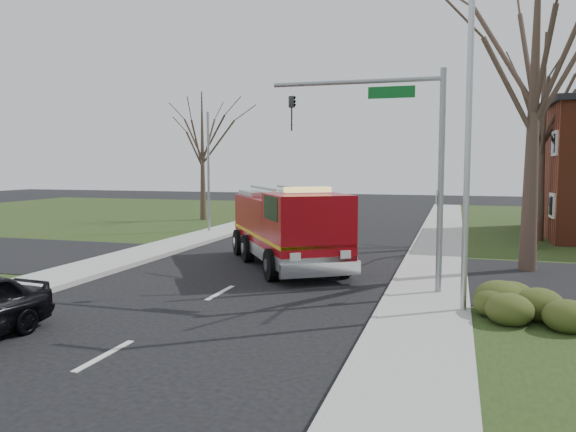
# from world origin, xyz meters

# --- Properties ---
(ground) EXTENTS (120.00, 120.00, 0.00)m
(ground) POSITION_xyz_m (0.00, 0.00, 0.00)
(ground) COLOR black
(ground) RESTS_ON ground
(sidewalk_right) EXTENTS (2.40, 80.00, 0.15)m
(sidewalk_right) POSITION_xyz_m (6.20, 0.00, 0.07)
(sidewalk_right) COLOR #9F9E99
(sidewalk_right) RESTS_ON ground
(sidewalk_left) EXTENTS (2.40, 80.00, 0.15)m
(sidewalk_left) POSITION_xyz_m (-6.20, 0.00, 0.07)
(sidewalk_left) COLOR #9F9E99
(sidewalk_left) RESTS_ON ground
(health_center_sign) EXTENTS (0.12, 2.00, 1.40)m
(health_center_sign) POSITION_xyz_m (10.50, 12.50, 0.88)
(health_center_sign) COLOR #471410
(health_center_sign) RESTS_ON ground
(hedge_corner) EXTENTS (2.80, 2.00, 0.90)m
(hedge_corner) POSITION_xyz_m (9.00, -1.00, 0.58)
(hedge_corner) COLOR #364017
(hedge_corner) RESTS_ON lawn_right
(bare_tree_near) EXTENTS (6.00, 6.00, 12.00)m
(bare_tree_near) POSITION_xyz_m (9.50, 6.00, 7.41)
(bare_tree_near) COLOR #372820
(bare_tree_near) RESTS_ON ground
(bare_tree_far) EXTENTS (5.25, 5.25, 10.50)m
(bare_tree_far) POSITION_xyz_m (11.00, 15.00, 6.49)
(bare_tree_far) COLOR #372820
(bare_tree_far) RESTS_ON ground
(bare_tree_left) EXTENTS (4.50, 4.50, 9.00)m
(bare_tree_left) POSITION_xyz_m (-10.00, 20.00, 5.56)
(bare_tree_left) COLOR #372820
(bare_tree_left) RESTS_ON ground
(traffic_signal_mast) EXTENTS (5.29, 0.18, 6.80)m
(traffic_signal_mast) POSITION_xyz_m (5.21, 1.50, 4.71)
(traffic_signal_mast) COLOR gray
(traffic_signal_mast) RESTS_ON ground
(streetlight_pole) EXTENTS (1.48, 0.16, 8.40)m
(streetlight_pole) POSITION_xyz_m (7.14, -0.50, 4.55)
(streetlight_pole) COLOR #B7BABF
(streetlight_pole) RESTS_ON ground
(utility_pole_far) EXTENTS (0.14, 0.14, 7.00)m
(utility_pole_far) POSITION_xyz_m (-6.80, 14.00, 3.50)
(utility_pole_far) COLOR gray
(utility_pole_far) RESTS_ON ground
(fire_engine) EXTENTS (6.56, 8.15, 3.21)m
(fire_engine) POSITION_xyz_m (0.66, 5.11, 1.45)
(fire_engine) COLOR maroon
(fire_engine) RESTS_ON ground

